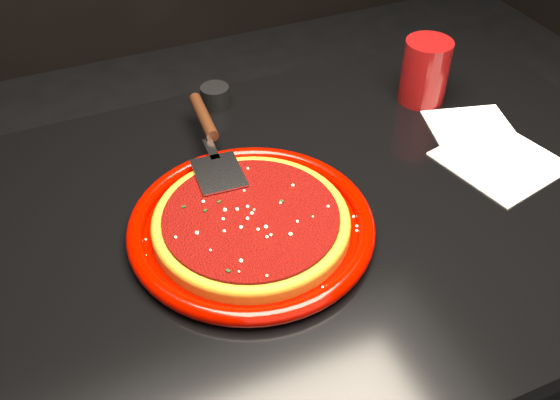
# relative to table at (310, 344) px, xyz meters

# --- Properties ---
(table) EXTENTS (1.20, 0.80, 0.75)m
(table) POSITION_rel_table_xyz_m (0.00, 0.00, 0.00)
(table) COLOR black
(table) RESTS_ON floor
(plate) EXTENTS (0.49, 0.49, 0.03)m
(plate) POSITION_rel_table_xyz_m (-0.12, -0.02, 0.39)
(plate) COLOR #7D0400
(plate) RESTS_ON table
(pizza_crust) EXTENTS (0.39, 0.39, 0.01)m
(pizza_crust) POSITION_rel_table_xyz_m (-0.12, -0.02, 0.39)
(pizza_crust) COLOR #8C5C14
(pizza_crust) RESTS_ON plate
(pizza_crust_rim) EXTENTS (0.39, 0.39, 0.02)m
(pizza_crust_rim) POSITION_rel_table_xyz_m (-0.12, -0.02, 0.40)
(pizza_crust_rim) COLOR #8C5C14
(pizza_crust_rim) RESTS_ON plate
(pizza_sauce) EXTENTS (0.35, 0.35, 0.01)m
(pizza_sauce) POSITION_rel_table_xyz_m (-0.12, -0.02, 0.41)
(pizza_sauce) COLOR #620A07
(pizza_sauce) RESTS_ON plate
(parmesan_dusting) EXTENTS (0.26, 0.26, 0.01)m
(parmesan_dusting) POSITION_rel_table_xyz_m (-0.12, -0.02, 0.41)
(parmesan_dusting) COLOR #F5EBBC
(parmesan_dusting) RESTS_ON plate
(basil_flecks) EXTENTS (0.23, 0.23, 0.00)m
(basil_flecks) POSITION_rel_table_xyz_m (-0.12, -0.02, 0.41)
(basil_flecks) COLOR black
(basil_flecks) RESTS_ON plate
(pizza_server) EXTENTS (0.11, 0.32, 0.02)m
(pizza_server) POSITION_rel_table_xyz_m (-0.12, 0.17, 0.42)
(pizza_server) COLOR silver
(pizza_server) RESTS_ON plate
(cup) EXTENTS (0.11, 0.11, 0.12)m
(cup) POSITION_rel_table_xyz_m (0.32, 0.20, 0.44)
(cup) COLOR maroon
(cup) RESTS_ON table
(napkin_a) EXTENTS (0.21, 0.21, 0.00)m
(napkin_a) POSITION_rel_table_xyz_m (0.34, -0.02, 0.38)
(napkin_a) COLOR white
(napkin_a) RESTS_ON table
(napkin_b) EXTENTS (0.19, 0.19, 0.00)m
(napkin_b) POSITION_rel_table_xyz_m (0.35, 0.06, 0.38)
(napkin_b) COLOR white
(napkin_b) RESTS_ON table
(ramekin) EXTENTS (0.07, 0.07, 0.04)m
(ramekin) POSITION_rel_table_xyz_m (-0.06, 0.34, 0.40)
(ramekin) COLOR black
(ramekin) RESTS_ON table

